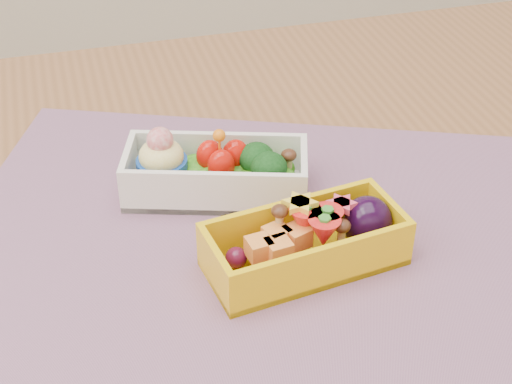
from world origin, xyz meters
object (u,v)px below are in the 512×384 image
object	(u,v)px
table	(246,336)
placemat	(249,237)
bento_white	(215,172)
bento_yellow	(309,241)

from	to	relation	value
table	placemat	bearing A→B (deg)	59.03
table	bento_white	distance (m)	0.14
placemat	bento_white	bearing A→B (deg)	100.24
table	bento_yellow	distance (m)	0.13
placemat	bento_yellow	xyz separation A→B (m)	(0.03, -0.04, 0.02)
table	placemat	xyz separation A→B (m)	(0.01, 0.01, 0.10)
table	bento_yellow	xyz separation A→B (m)	(0.04, -0.04, 0.12)
bento_white	bento_yellow	distance (m)	0.12
bento_yellow	placemat	bearing A→B (deg)	119.79
bento_yellow	table	bearing A→B (deg)	131.14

